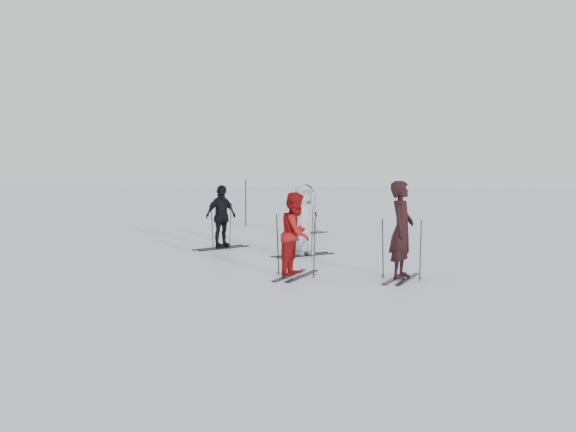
# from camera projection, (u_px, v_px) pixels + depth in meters

# --- Properties ---
(ground) EXTENTS (120.00, 120.00, 0.00)m
(ground) POSITION_uv_depth(u_px,v_px,m) (274.00, 261.00, 16.97)
(ground) COLOR silver
(ground) RESTS_ON ground
(skier_near_dark) EXTENTS (0.50, 0.73, 1.92)m
(skier_near_dark) POSITION_uv_depth(u_px,v_px,m) (402.00, 231.00, 14.18)
(skier_near_dark) COLOR black
(skier_near_dark) RESTS_ON ground
(skier_red) EXTENTS (0.66, 0.83, 1.68)m
(skier_red) POSITION_uv_depth(u_px,v_px,m) (296.00, 235.00, 14.59)
(skier_red) COLOR maroon
(skier_red) RESTS_ON ground
(skier_grey) EXTENTS (0.95, 1.01, 1.74)m
(skier_grey) POSITION_uv_depth(u_px,v_px,m) (303.00, 221.00, 17.98)
(skier_grey) COLOR #B6B9C0
(skier_grey) RESTS_ON ground
(skier_uphill_left) EXTENTS (0.81, 1.07, 1.69)m
(skier_uphill_left) POSITION_uv_depth(u_px,v_px,m) (221.00, 217.00, 19.54)
(skier_uphill_left) COLOR black
(skier_uphill_left) RESTS_ON ground
(skier_uphill_far) EXTENTS (0.98, 1.18, 1.59)m
(skier_uphill_far) POSITION_uv_depth(u_px,v_px,m) (305.00, 210.00, 23.75)
(skier_uphill_far) COLOR black
(skier_uphill_far) RESTS_ON ground
(skis_near_dark) EXTENTS (1.74, 0.99, 1.23)m
(skis_near_dark) POSITION_uv_depth(u_px,v_px,m) (401.00, 248.00, 14.20)
(skis_near_dark) COLOR black
(skis_near_dark) RESTS_ON ground
(skis_red) EXTENTS (1.81, 0.99, 1.30)m
(skis_red) POSITION_uv_depth(u_px,v_px,m) (296.00, 244.00, 14.61)
(skis_red) COLOR black
(skis_red) RESTS_ON ground
(skis_grey) EXTENTS (1.96, 1.79, 1.28)m
(skis_grey) POSITION_uv_depth(u_px,v_px,m) (303.00, 230.00, 18.00)
(skis_grey) COLOR black
(skis_grey) RESTS_ON ground
(skis_uphill_left) EXTENTS (1.99, 1.62, 1.29)m
(skis_uphill_left) POSITION_uv_depth(u_px,v_px,m) (221.00, 225.00, 19.56)
(skis_uphill_left) COLOR black
(skis_uphill_left) RESTS_ON ground
(skis_uphill_far) EXTENTS (2.09, 1.68, 1.35)m
(skis_uphill_far) POSITION_uv_depth(u_px,v_px,m) (305.00, 213.00, 23.75)
(skis_uphill_far) COLOR black
(skis_uphill_far) RESTS_ON ground
(piste_marker) EXTENTS (0.04, 0.04, 1.73)m
(piste_marker) POSITION_uv_depth(u_px,v_px,m) (246.00, 203.00, 26.62)
(piste_marker) COLOR black
(piste_marker) RESTS_ON ground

